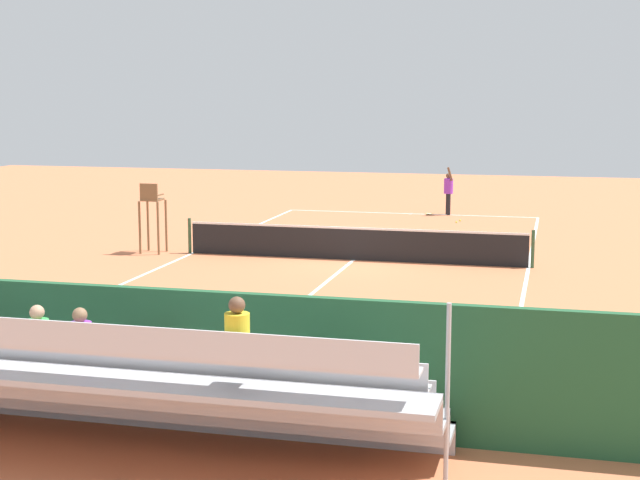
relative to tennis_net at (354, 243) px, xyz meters
The scene contains 12 objects.
ground_plane 0.50m from the tennis_net, ahead, with size 60.00×60.00×0.00m, color #CC7047.
court_line_markings 0.50m from the tennis_net, 90.00° to the right, with size 10.10×22.20×0.01m.
tennis_net is the anchor object (origin of this frame).
backdrop_wall 14.01m from the tennis_net, 90.00° to the left, with size 18.00×0.16×2.00m, color #235633.
bleacher_stand 15.34m from the tennis_net, 89.73° to the left, with size 9.06×2.40×2.48m.
umpire_chair 6.26m from the tennis_net, ahead, with size 0.67×0.67×2.14m.
courtside_bench 13.37m from the tennis_net, 97.09° to the left, with size 1.80×0.40×0.93m.
equipment_bag 13.40m from the tennis_net, 89.95° to the left, with size 0.90×0.36×0.36m, color #334C8C.
tennis_player 11.18m from the tennis_net, 97.63° to the right, with size 0.46×0.56×1.93m.
tennis_racket 11.10m from the tennis_net, 93.69° to the right, with size 0.33×0.57×0.03m.
tennis_ball_near 8.99m from the tennis_net, 103.31° to the right, with size 0.07×0.07×0.07m, color #CCDB33.
tennis_ball_far 9.49m from the tennis_net, 103.13° to the right, with size 0.07×0.07×0.07m, color #CCDB33.
Camera 1 is at (-5.71, 26.64, 4.85)m, focal length 53.23 mm.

